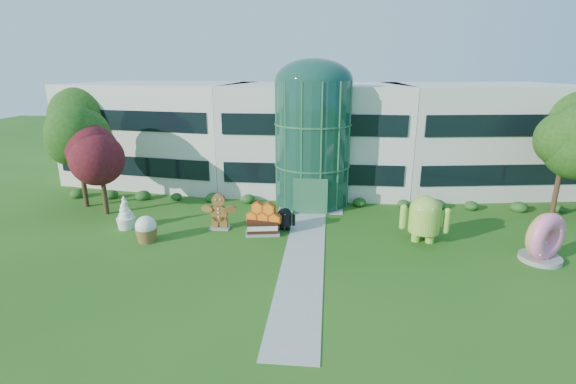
# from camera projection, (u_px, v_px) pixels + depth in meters

# --- Properties ---
(ground) EXTENTS (140.00, 140.00, 0.00)m
(ground) POSITION_uv_depth(u_px,v_px,m) (302.00, 268.00, 23.32)
(ground) COLOR #215114
(ground) RESTS_ON ground
(building) EXTENTS (46.00, 15.00, 9.30)m
(building) POSITION_uv_depth(u_px,v_px,m) (315.00, 135.00, 39.14)
(building) COLOR beige
(building) RESTS_ON ground
(atrium) EXTENTS (6.00, 6.00, 9.80)m
(atrium) POSITION_uv_depth(u_px,v_px,m) (313.00, 144.00, 33.35)
(atrium) COLOR #194738
(atrium) RESTS_ON ground
(walkway) EXTENTS (2.40, 20.00, 0.04)m
(walkway) POSITION_uv_depth(u_px,v_px,m) (304.00, 252.00, 25.22)
(walkway) COLOR #9E9E93
(walkway) RESTS_ON ground
(tree_red) EXTENTS (4.00, 4.00, 6.00)m
(tree_red) POSITION_uv_depth(u_px,v_px,m) (102.00, 176.00, 31.07)
(tree_red) COLOR #3F0C14
(tree_red) RESTS_ON ground
(trees_backdrop) EXTENTS (52.00, 8.00, 8.40)m
(trees_backdrop) POSITION_uv_depth(u_px,v_px,m) (313.00, 150.00, 34.50)
(trees_backdrop) COLOR #173F0F
(trees_backdrop) RESTS_ON ground
(android_green) EXTENTS (3.50, 2.64, 3.60)m
(android_green) POSITION_uv_depth(u_px,v_px,m) (425.00, 215.00, 26.29)
(android_green) COLOR #8CBD3C
(android_green) RESTS_ON ground
(android_black) EXTENTS (1.80, 1.40, 1.82)m
(android_black) POSITION_uv_depth(u_px,v_px,m) (285.00, 217.00, 28.55)
(android_black) COLOR black
(android_black) RESTS_ON ground
(donut) EXTENTS (3.16, 2.72, 2.99)m
(donut) POSITION_uv_depth(u_px,v_px,m) (544.00, 237.00, 23.77)
(donut) COLOR #EA598D
(donut) RESTS_ON ground
(gingerbread) EXTENTS (2.77, 1.07, 2.55)m
(gingerbread) POSITION_uv_depth(u_px,v_px,m) (219.00, 211.00, 28.67)
(gingerbread) COLOR brown
(gingerbread) RESTS_ON ground
(ice_cream_sandwich) EXTENTS (2.41, 1.49, 1.00)m
(ice_cream_sandwich) POSITION_uv_depth(u_px,v_px,m) (263.00, 227.00, 27.85)
(ice_cream_sandwich) COLOR black
(ice_cream_sandwich) RESTS_ON ground
(honeycomb) EXTENTS (2.73, 1.42, 2.04)m
(honeycomb) POSITION_uv_depth(u_px,v_px,m) (264.00, 219.00, 27.82)
(honeycomb) COLOR orange
(honeycomb) RESTS_ON ground
(froyo) EXTENTS (1.81, 1.81, 2.33)m
(froyo) POSITION_uv_depth(u_px,v_px,m) (125.00, 212.00, 28.72)
(froyo) COLOR white
(froyo) RESTS_ON ground
(cupcake) EXTENTS (1.44, 1.44, 1.72)m
(cupcake) POSITION_uv_depth(u_px,v_px,m) (146.00, 229.00, 26.63)
(cupcake) COLOR white
(cupcake) RESTS_ON ground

